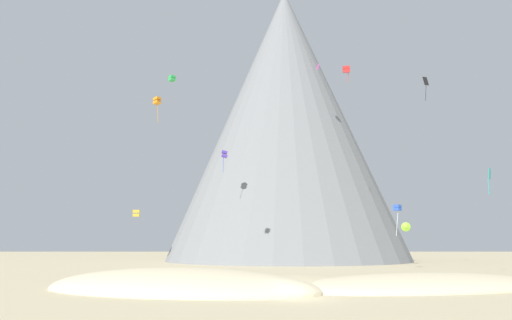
{
  "coord_description": "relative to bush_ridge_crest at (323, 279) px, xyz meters",
  "views": [
    {
      "loc": [
        -3.14,
        -33.97,
        3.81
      ],
      "look_at": [
        -2.83,
        46.68,
        18.31
      ],
      "focal_mm": 32.76,
      "sensor_mm": 36.0,
      "label": 1
    }
  ],
  "objects": [
    {
      "name": "kite_black_high",
      "position": [
        22.55,
        28.73,
        31.08
      ],
      "size": [
        1.19,
        0.69,
        4.42
      ],
      "rotation": [
        0.0,
        0.0,
        2.87
      ],
      "color": "black"
    },
    {
      "name": "bush_ridge_crest",
      "position": [
        0.0,
        0.0,
        0.0
      ],
      "size": [
        3.68,
        3.68,
        0.49
      ],
      "primitive_type": "cone",
      "rotation": [
        0.0,
        0.0,
        3.71
      ],
      "color": "#668C4C",
      "rests_on": "ground_plane"
    },
    {
      "name": "kite_indigo_mid",
      "position": [
        -12.72,
        35.01,
        19.65
      ],
      "size": [
        1.23,
        1.17,
        3.95
      ],
      "rotation": [
        0.0,
        0.0,
        1.76
      ],
      "color": "#5138B2"
    },
    {
      "name": "kite_red_high",
      "position": [
        7.9,
        24.2,
        31.81
      ],
      "size": [
        1.23,
        1.31,
        2.9
      ],
      "rotation": [
        0.0,
        0.0,
        6.18
      ],
      "color": "red"
    },
    {
      "name": "ground_plane",
      "position": [
        -3.81,
        -14.66,
        -0.25
      ],
      "size": [
        400.0,
        400.0,
        0.0
      ],
      "primitive_type": "plane",
      "color": "#CCBA8E"
    },
    {
      "name": "dune_foreground_left",
      "position": [
        -13.32,
        -8.56,
        -0.25
      ],
      "size": [
        26.88,
        19.26,
        3.64
      ],
      "primitive_type": "ellipsoid",
      "rotation": [
        0.0,
        0.0,
        2.84
      ],
      "color": "beige",
      "rests_on": "ground_plane"
    },
    {
      "name": "kite_orange_high",
      "position": [
        -27.2,
        43.14,
        32.35
      ],
      "size": [
        1.73,
        1.7,
        5.41
      ],
      "rotation": [
        0.0,
        0.0,
        4.12
      ],
      "color": "orange"
    },
    {
      "name": "kite_lime_low",
      "position": [
        16.15,
        23.84,
        6.11
      ],
      "size": [
        1.47,
        0.74,
        1.43
      ],
      "rotation": [
        0.0,
        0.0,
        6.1
      ],
      "color": "#8CD133"
    },
    {
      "name": "rock_massif",
      "position": [
        -0.73,
        59.12,
        28.29
      ],
      "size": [
        63.1,
        63.1,
        66.64
      ],
      "color": "slate",
      "rests_on": "ground_plane"
    },
    {
      "name": "kite_teal_low",
      "position": [
        21.86,
        8.35,
        11.74
      ],
      "size": [
        0.67,
        0.54,
        3.33
      ],
      "rotation": [
        0.0,
        0.0,
        0.08
      ],
      "color": "teal"
    },
    {
      "name": "bush_near_right",
      "position": [
        -13.56,
        -5.45,
        0.23
      ],
      "size": [
        2.28,
        2.28,
        0.94
      ],
      "primitive_type": "cone",
      "rotation": [
        0.0,
        0.0,
        0.98
      ],
      "color": "#568442",
      "rests_on": "ground_plane"
    },
    {
      "name": "bush_far_right",
      "position": [
        -14.45,
        -13.35,
        0.21
      ],
      "size": [
        2.0,
        2.0,
        0.92
      ],
      "primitive_type": "cone",
      "rotation": [
        0.0,
        0.0,
        1.38
      ],
      "color": "#668C4C",
      "rests_on": "ground_plane"
    },
    {
      "name": "dune_midground",
      "position": [
        -3.46,
        -5.82,
        -0.25
      ],
      "size": [
        18.51,
        18.51,
        1.98
      ],
      "primitive_type": "ellipsoid",
      "rotation": [
        0.0,
        0.0,
        0.78
      ],
      "color": "beige",
      "rests_on": "ground_plane"
    },
    {
      "name": "kite_green_mid",
      "position": [
        -18.4,
        11.9,
        25.74
      ],
      "size": [
        1.06,
        1.06,
        0.76
      ],
      "rotation": [
        0.0,
        0.0,
        0.75
      ],
      "color": "green"
    },
    {
      "name": "kite_gold_low",
      "position": [
        -30.73,
        44.41,
        9.53
      ],
      "size": [
        1.42,
        1.44,
        1.36
      ],
      "rotation": [
        0.0,
        0.0,
        3.28
      ],
      "color": "gold"
    },
    {
      "name": "dune_foreground_right",
      "position": [
        7.54,
        -6.88,
        -0.25
      ],
      "size": [
        27.17,
        16.64,
        2.58
      ],
      "primitive_type": "ellipsoid",
      "rotation": [
        0.0,
        0.0,
        0.25
      ],
      "color": "beige",
      "rests_on": "ground_plane"
    },
    {
      "name": "kite_blue_low",
      "position": [
        18.17,
        34.42,
        9.81
      ],
      "size": [
        1.55,
        1.55,
        5.46
      ],
      "rotation": [
        0.0,
        0.0,
        0.74
      ],
      "color": "blue"
    },
    {
      "name": "kite_magenta_high",
      "position": [
        5.61,
        40.26,
        38.52
      ],
      "size": [
        0.75,
        1.38,
        1.33
      ],
      "rotation": [
        0.0,
        0.0,
        1.78
      ],
      "color": "#D1339E"
    }
  ]
}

